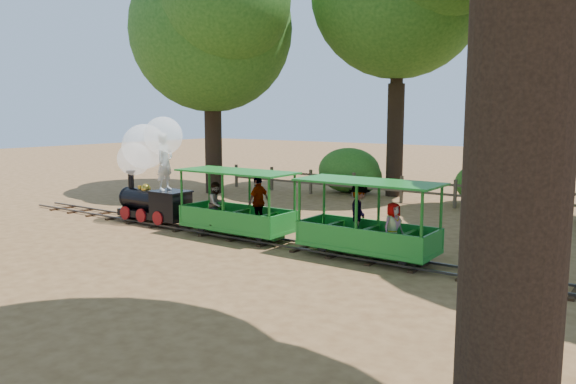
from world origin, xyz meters
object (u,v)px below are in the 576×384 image
Objects in this scene: carriage_front at (238,209)px; fence at (428,189)px; carriage_rear at (367,224)px; locomotive at (149,163)px.

fence is (2.06, 8.02, -0.19)m from carriage_front.
fence is at bearing 102.10° from carriage_rear.
fence is (5.57, 7.93, -1.24)m from locomotive.
locomotive reaches higher than carriage_front.
locomotive is 9.77m from fence.
carriage_rear is at bearing 0.02° from locomotive.
carriage_front is at bearing -104.42° from fence.
locomotive reaches higher than carriage_rear.
carriage_front reaches higher than fence.
locomotive is 1.00× the size of carriage_rear.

